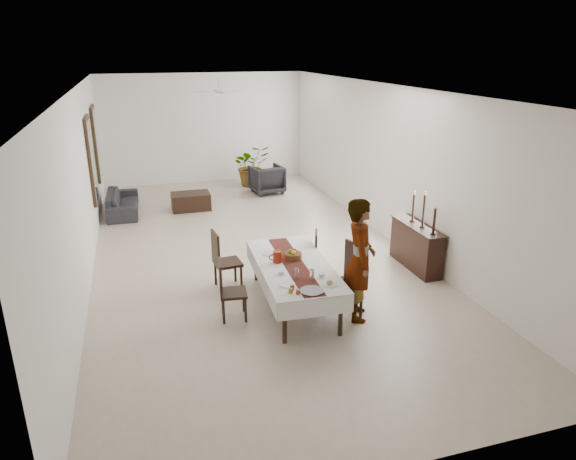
{
  "coord_description": "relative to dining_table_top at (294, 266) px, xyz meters",
  "views": [
    {
      "loc": [
        -2.05,
        -9.47,
        3.9
      ],
      "look_at": [
        0.25,
        -1.84,
        1.05
      ],
      "focal_mm": 32.0,
      "sensor_mm": 36.0,
      "label": 1
    }
  ],
  "objects": [
    {
      "name": "tablecloth_drape_right",
      "position": [
        0.54,
        -0.03,
        -0.11
      ],
      "size": [
        0.12,
        2.39,
        0.28
      ],
      "primitive_type": "cube",
      "rotation": [
        0.0,
        0.0,
        -0.05
      ],
      "color": "silver",
      "rests_on": "dining_table_top"
    },
    {
      "name": "candlestick_far_candle",
      "position": [
        2.62,
        0.99,
        0.71
      ],
      "size": [
        0.03,
        0.03,
        0.07
      ],
      "primitive_type": "cylinder",
      "color": "beige",
      "rests_on": "candlestick_far_shaft"
    },
    {
      "name": "candlestick_mid_candle",
      "position": [
        2.62,
        0.63,
        0.8
      ],
      "size": [
        0.03,
        0.03,
        0.07
      ],
      "primitive_type": "cylinder",
      "color": "silver",
      "rests_on": "candlestick_mid_shaft"
    },
    {
      "name": "chair_left_far_leg_fr",
      "position": [
        -1.04,
        0.74,
        -0.46
      ],
      "size": [
        0.05,
        0.05,
        0.43
      ],
      "primitive_type": "cylinder",
      "rotation": [
        0.0,
        0.0,
        0.1
      ],
      "color": "black",
      "rests_on": "floor"
    },
    {
      "name": "serving_tray",
      "position": [
        -0.05,
        -0.97,
        0.04
      ],
      "size": [
        0.33,
        0.33,
        0.02
      ],
      "primitive_type": "cylinder",
      "color": "#38393D",
      "rests_on": "tablecloth_top"
    },
    {
      "name": "floor",
      "position": [
        -0.16,
        2.46,
        -0.67
      ],
      "size": [
        6.0,
        12.0,
        0.0
      ],
      "primitive_type": "cube",
      "color": "beige",
      "rests_on": "ground"
    },
    {
      "name": "chair_right_far_leg_br",
      "position": [
        0.37,
        0.99,
        -0.48
      ],
      "size": [
        0.05,
        0.05,
        0.38
      ],
      "primitive_type": "cylinder",
      "rotation": [
        0.0,
        0.0,
        -0.34
      ],
      "color": "black",
      "rests_on": "floor"
    },
    {
      "name": "bread_near_right",
      "position": [
        0.27,
        -0.85,
        0.07
      ],
      "size": [
        0.08,
        0.08,
        0.08
      ],
      "primitive_type": "sphere",
      "color": "tan",
      "rests_on": "plate_near_right"
    },
    {
      "name": "chair_left_near_back",
      "position": [
        -1.17,
        -0.11,
        0.01
      ],
      "size": [
        0.09,
        0.4,
        0.51
      ],
      "primitive_type": "cube",
      "rotation": [
        0.0,
        0.0,
        -1.7
      ],
      "color": "black",
      "rests_on": "chair_left_near_seat"
    },
    {
      "name": "dining_table_top",
      "position": [
        0.0,
        0.0,
        0.0
      ],
      "size": [
        1.03,
        2.27,
        0.05
      ],
      "primitive_type": "cube",
      "rotation": [
        0.0,
        0.0,
        -0.05
      ],
      "color": "black",
      "rests_on": "table_leg_fl"
    },
    {
      "name": "wall_front",
      "position": [
        -0.16,
        -3.54,
        0.93
      ],
      "size": [
        6.0,
        0.02,
        3.2
      ],
      "primitive_type": "cube",
      "color": "white",
      "rests_on": "floor"
    },
    {
      "name": "fan_blade_e",
      "position": [
        0.19,
        5.46,
        2.23
      ],
      "size": [
        0.55,
        0.1,
        0.01
      ],
      "primitive_type": "cube",
      "color": "white",
      "rests_on": "fan_hub"
    },
    {
      "name": "mirror_glass_near",
      "position": [
        -3.08,
        4.66,
        0.93
      ],
      "size": [
        0.01,
        0.9,
        1.7
      ],
      "primitive_type": "cube",
      "color": "silver",
      "rests_on": "mirror_frame_near"
    },
    {
      "name": "table_leg_br",
      "position": [
        0.46,
        1.04,
        -0.35
      ],
      "size": [
        0.07,
        0.07,
        0.65
      ],
      "primitive_type": "cylinder",
      "rotation": [
        0.0,
        0.0,
        -0.05
      ],
      "color": "black",
      "rests_on": "floor"
    },
    {
      "name": "tablecloth_drape_far",
      "position": [
        0.06,
        1.19,
        -0.11
      ],
      "size": [
        1.09,
        0.06,
        0.28
      ],
      "primitive_type": "cube",
      "rotation": [
        0.0,
        0.0,
        -0.05
      ],
      "color": "white",
      "rests_on": "dining_table_top"
    },
    {
      "name": "table_runner",
      "position": [
        -0.0,
        0.0,
        0.04
      ],
      "size": [
        0.43,
        2.33,
        0.0
      ],
      "primitive_type": "cube",
      "rotation": [
        0.0,
        0.0,
        -0.05
      ],
      "color": "maroon",
      "rests_on": "tablecloth_top"
    },
    {
      "name": "table_leg_fr",
      "position": [
        0.36,
        -1.07,
        -0.35
      ],
      "size": [
        0.07,
        0.07,
        0.65
      ],
      "primitive_type": "cylinder",
      "rotation": [
        0.0,
        0.0,
        -0.05
      ],
      "color": "black",
      "rests_on": "floor"
    },
    {
      "name": "ceiling",
      "position": [
        -0.16,
        2.46,
        2.53
      ],
      "size": [
        6.0,
        12.0,
        0.02
      ],
      "primitive_type": "cube",
      "color": "white",
      "rests_on": "wall_back"
    },
    {
      "name": "chair_left_far_leg_br",
      "position": [
        -0.69,
        0.77,
        -0.46
      ],
      "size": [
        0.05,
        0.05,
        0.43
      ],
      "primitive_type": "cylinder",
      "rotation": [
        0.0,
        0.0,
        0.1
      ],
      "color": "black",
      "rests_on": "floor"
    },
    {
      "name": "woman",
      "position": [
        0.82,
        -0.64,
        0.27
      ],
      "size": [
        0.65,
        0.79,
        1.88
      ],
      "primitive_type": "imported",
      "rotation": [
        0.0,
        0.0,
        1.24
      ],
      "color": "gray",
      "rests_on": "floor"
    },
    {
      "name": "chair_left_far_seat",
      "position": [
        -0.88,
        0.93,
        -0.22
      ],
      "size": [
        0.47,
        0.47,
        0.05
      ],
      "primitive_type": "cube",
      "rotation": [
        0.0,
        0.0,
        -1.47
      ],
      "color": "black",
      "rests_on": "chair_left_far_leg_fl"
    },
    {
      "name": "chair_left_near_leg_fl",
      "position": [
        -1.13,
        0.05,
        -0.48
      ],
      "size": [
        0.04,
        0.04,
        0.39
      ],
      "primitive_type": "cylinder",
      "rotation": [
        0.0,
        0.0,
        -0.12
      ],
      "color": "black",
      "rests_on": "floor"
    },
    {
      "name": "sofa",
      "position": [
        -2.61,
        5.84,
        -0.4
      ],
      "size": [
        0.77,
        1.85,
        0.54
      ],
      "primitive_type": "imported",
      "rotation": [
        0.0,
        0.0,
        1.54
      ],
      "color": "#2C2A2F",
      "rests_on": "floor"
    },
    {
      "name": "chair_right_near_leg_br",
      "position": [
        0.36,
        -0.42,
        -0.43
      ],
      "size": [
        0.06,
        0.06,
        0.48
      ],
      "primitive_type": "cylinder",
      "rotation": [
        0.0,
        0.0,
        0.28
      ],
      "color": "black",
      "rests_on": "floor"
    },
    {
      "name": "chair_left_near_leg_br",
      "position": [
        -0.85,
        -0.32,
        -0.48
      ],
      "size": [
        0.04,
        0.04,
        0.39
      ],
      "primitive_type": "cylinder",
      "rotation": [
        0.0,
        0.0,
        -0.12
      ],
      "color": "black",
      "rests_on": "floor"
    },
    {
      "name": "table_leg_fl",
      "position": [
        -0.46,
        -1.04,
        -0.35
      ],
      "size": [
        0.07,
        0.07,
        0.65
      ],
      "primitive_type": "cylinder",
      "rotation": [
        0.0,
        0.0,
        -0.05
      ],
      "color": "black",
      "rests_on": "floor"
    },
    {
      "name": "candlestick_near_shaft",
      "position": [
        2.62,
        0.28,
        0.41
      ],
      "size": [
        0.04,
        0.04,
        0.45
      ],
      "primitive_type": "cylinder",
      "color": "black",
      "rests_on": "candlestick_near_base"
    },
    {
      "name": "wall_right",
      "position": [
        2.84,
        2.46,
        0.93
      ],
      "size": [
        0.02,
        12.0,
        3.2
      ],
      "primitive_type": "cube",
      "color": "white",
      "rests_on": "floor"
    },
    {
      "name": "chair_right_near_seat",
      "position": [
        0.61,
        -0.55,
        -0.17
      ],
      "size": [
        0.6,
        0.6,
        0.05
      ],
      "primitive_type": "cube",
      "rotation": [
        0.0,
        0.0,
        1.85
      ],
      "color": "black",
      "rests_on": "chair_right_near_leg_fl"
    },
    {
      "name": "chair_left_far_leg_bl",
      "position": [
        -0.72,
        1.12,
        -0.46
      ],
      "size": [
        0.05,
        0.05,
        0.43
      ],
      "primitive_type": "cylinder",
      "rotation": [
        0.0,
        0.0,
        0.1
      ],
      "color": "black",
      "rests_on": "floor"
    },
    {
      "name": "fan_rod",
      "position": [
        -0.16,
        5.46,
        2.43
      ],
      "size": [
        0.04,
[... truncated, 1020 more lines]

